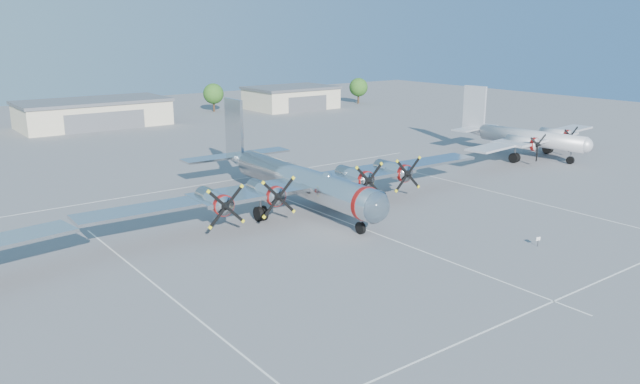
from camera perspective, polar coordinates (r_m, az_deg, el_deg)
ground at (r=62.52m, az=3.49°, el=-3.18°), size 260.00×260.00×0.00m
parking_lines at (r=61.26m, az=4.55°, el=-3.58°), size 60.00×50.08×0.01m
hangar_center at (r=133.91m, az=-20.00°, el=6.81°), size 28.60×14.60×5.40m
hangar_east at (r=154.76m, az=-2.66°, el=8.63°), size 20.60×14.60×5.40m
tree_east at (r=150.59m, az=-9.72°, el=8.85°), size 4.80×4.80×6.64m
tree_far_east at (r=165.16m, az=3.54°, el=9.53°), size 4.80×4.80×6.64m
main_bomber_b29 at (r=69.13m, az=-2.21°, el=-1.40°), size 49.26×34.42×10.69m
twin_engine_east at (r=101.25m, az=18.10°, el=3.08°), size 34.66×26.65×10.23m
info_placard at (r=60.05m, az=19.32°, el=-4.15°), size 0.47×0.12×0.90m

